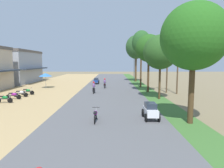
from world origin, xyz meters
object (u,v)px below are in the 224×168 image
(parked_motorbike_fifth, at_px, (13,95))
(median_tree_fourth, at_px, (141,43))
(streetlamp_mid, at_px, (134,61))
(utility_pole_near, at_px, (167,60))
(streetlamp_near, at_px, (140,62))
(motorbike_ahead_second, at_px, (95,115))
(vendor_umbrella, at_px, (45,75))
(car_hatchback_white, at_px, (150,110))
(utility_pole_far, at_px, (178,59))
(parked_motorbike_fourth, at_px, (4,98))
(median_tree_fifth, at_px, (136,47))
(motorbike_ahead_third, at_px, (93,88))
(parked_motorbike_sixth, at_px, (20,93))
(median_tree_second, at_px, (160,52))
(median_tree_third, at_px, (148,48))
(motorbike_ahead_fourth, at_px, (104,83))
(parked_motorbike_seventh, at_px, (27,91))
(median_tree_nearest, at_px, (193,37))
(car_sedan_blue, at_px, (96,81))

(parked_motorbike_fifth, xyz_separation_m, median_tree_fourth, (16.51, 11.29, 7.14))
(streetlamp_mid, bearing_deg, median_tree_fourth, -91.66)
(streetlamp_mid, height_order, utility_pole_near, utility_pole_near)
(streetlamp_near, bearing_deg, motorbike_ahead_second, -106.19)
(vendor_umbrella, relative_size, car_hatchback_white, 1.26)
(streetlamp_near, bearing_deg, streetlamp_mid, 90.00)
(streetlamp_mid, height_order, utility_pole_far, utility_pole_far)
(parked_motorbike_fifth, distance_m, motorbike_ahead_second, 13.30)
(parked_motorbike_fourth, bearing_deg, parked_motorbike_fifth, 91.93)
(streetlamp_near, bearing_deg, median_tree_fifth, 90.26)
(median_tree_fourth, distance_m, car_hatchback_white, 20.49)
(parked_motorbike_fifth, height_order, median_tree_fourth, median_tree_fourth)
(median_tree_fourth, bearing_deg, motorbike_ahead_second, -107.52)
(utility_pole_far, xyz_separation_m, motorbike_ahead_third, (-11.50, 0.13, -3.93))
(parked_motorbike_sixth, bearing_deg, streetlamp_near, 37.38)
(median_tree_fourth, bearing_deg, car_hatchback_white, -96.30)
(median_tree_second, distance_m, car_hatchback_white, 9.78)
(median_tree_third, xyz_separation_m, streetlamp_mid, (0.15, 19.09, -1.75))
(streetlamp_near, distance_m, motorbike_ahead_second, 24.04)
(vendor_umbrella, xyz_separation_m, median_tree_fourth, (16.14, 1.39, 5.38))
(median_tree_third, bearing_deg, motorbike_ahead_third, -169.98)
(motorbike_ahead_fourth, bearing_deg, motorbike_ahead_second, -89.95)
(parked_motorbike_fourth, relative_size, motorbike_ahead_fourth, 1.00)
(median_tree_second, xyz_separation_m, utility_pole_near, (2.29, 5.09, -0.89))
(utility_pole_near, xyz_separation_m, utility_pole_far, (1.11, -1.14, 0.16))
(parked_motorbike_seventh, relative_size, utility_pole_near, 0.20)
(streetlamp_mid, bearing_deg, vendor_umbrella, -137.99)
(vendor_umbrella, relative_size, median_tree_second, 0.34)
(parked_motorbike_fourth, bearing_deg, parked_motorbike_sixth, 89.10)
(median_tree_nearest, distance_m, car_sedan_blue, 27.02)
(streetlamp_near, bearing_deg, median_tree_nearest, -89.71)
(vendor_umbrella, relative_size, streetlamp_near, 0.33)
(streetlamp_mid, xyz_separation_m, utility_pole_far, (3.56, -20.60, 0.19))
(vendor_umbrella, bearing_deg, median_tree_second, -30.07)
(parked_motorbike_fourth, distance_m, utility_pole_near, 21.03)
(median_tree_second, distance_m, median_tree_third, 5.53)
(utility_pole_far, height_order, motorbike_ahead_fourth, utility_pole_far)
(car_hatchback_white, bearing_deg, median_tree_second, 71.86)
(parked_motorbike_seventh, relative_size, median_tree_fourth, 0.19)
(car_sedan_blue, bearing_deg, median_tree_fourth, -31.05)
(parked_motorbike_sixth, xyz_separation_m, motorbike_ahead_third, (8.83, 2.79, 0.30))
(parked_motorbike_seventh, relative_size, car_hatchback_white, 0.90)
(car_hatchback_white, bearing_deg, car_sedan_blue, 104.15)
(parked_motorbike_fifth, xyz_separation_m, streetlamp_near, (16.90, 14.35, 3.88))
(parked_motorbike_seventh, relative_size, vendor_umbrella, 0.71)
(utility_pole_near, xyz_separation_m, car_hatchback_white, (-4.95, -13.20, -3.88))
(motorbike_ahead_second, relative_size, motorbike_ahead_third, 1.00)
(parked_motorbike_fourth, relative_size, utility_pole_near, 0.20)
(vendor_umbrella, height_order, median_tree_third, median_tree_third)
(median_tree_second, xyz_separation_m, median_tree_third, (-0.31, 5.45, 0.83))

